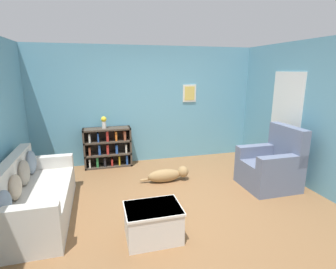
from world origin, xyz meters
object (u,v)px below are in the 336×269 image
Objects in this scene: vase at (104,122)px; couch at (34,197)px; recliner_chair at (272,166)px; dog at (168,175)px; bookshelf at (108,148)px; coffee_table at (153,222)px.

couch is at bearing -119.85° from vase.
recliner_chair is 3.46m from vase.
recliner_chair is (3.93, 0.03, 0.06)m from couch.
dog is at bearing 18.24° from couch.
vase reaches higher than couch.
couch is at bearing -179.61° from recliner_chair.
recliner_chair is (2.81, -1.85, -0.03)m from bookshelf.
coffee_table is (1.54, -0.92, -0.09)m from couch.
dog is at bearing -45.60° from vase.
coffee_table is (-2.39, -0.95, -0.16)m from recliner_chair.
couch is 1.80m from coffee_table.
recliner_chair is at bearing -32.56° from vase.
vase is (-0.48, 2.78, 0.78)m from coffee_table.
coffee_table is at bearing -30.92° from couch.
dog is (-1.75, 0.69, -0.26)m from recliner_chair.
couch reaches higher than dog.
coffee_table is 1.76m from dog.
coffee_table is 2.70× the size of vase.
vase is at bearing 134.40° from dog.
coffee_table is at bearing -158.34° from recliner_chair.
bookshelf is at bearing 19.40° from vase.
coffee_table reaches higher than dog.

